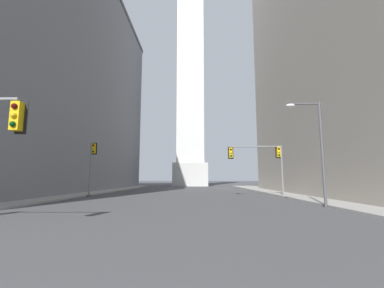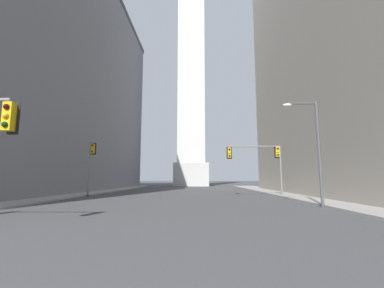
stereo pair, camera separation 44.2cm
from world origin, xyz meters
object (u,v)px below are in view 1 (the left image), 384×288
Objects in this scene: obelisk at (191,68)px; street_lamp at (316,141)px; traffic_light_mid_right at (263,157)px; traffic_light_mid_left at (92,160)px.

obelisk is 57.83m from street_lamp.
traffic_light_mid_right is 0.81× the size of street_lamp.
street_lamp is (19.94, -10.38, 0.62)m from traffic_light_mid_left.
obelisk is 11.36× the size of traffic_light_mid_right.
traffic_light_mid_left is 1.00× the size of traffic_light_mid_right.
street_lamp is (1.12, -10.05, 0.31)m from traffic_light_mid_right.
obelisk is at bearing 102.48° from traffic_light_mid_right.
traffic_light_mid_left is 22.49m from street_lamp.
street_lamp is at bearing -78.74° from obelisk.
traffic_light_mid_right is (8.77, -39.63, -28.20)m from obelisk.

